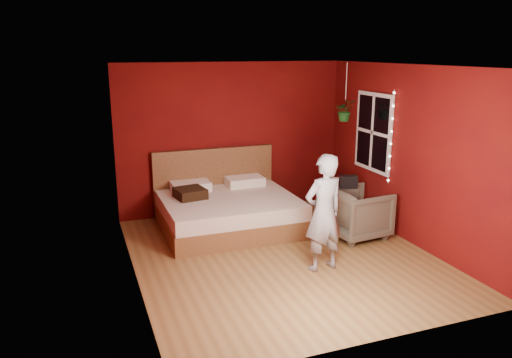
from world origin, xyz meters
The scene contains 10 objects.
floor centered at (0.00, 0.00, 0.00)m, with size 4.50×4.50×0.00m, color olive.
room_walls centered at (0.00, 0.00, 1.68)m, with size 4.04×4.54×2.62m.
window centered at (1.97, 0.90, 1.50)m, with size 0.05×0.97×1.27m.
fairy_lights centered at (1.94, 0.37, 1.50)m, with size 0.04×0.04×1.45m.
bed centered at (-0.37, 1.40, 0.30)m, with size 2.11×1.79×1.16m.
person centered at (0.33, -0.56, 0.77)m, with size 0.56×0.37×1.55m, color gray.
armchair centered at (1.37, 0.30, 0.38)m, with size 0.80×0.83×0.75m, color #585546.
handbag centered at (1.27, 0.44, 0.85)m, with size 0.27×0.13×0.19m, color black.
throw_pillow centered at (-0.95, 1.49, 0.61)m, with size 0.44×0.44×0.16m, color black.
hanging_plant centered at (1.58, 1.17, 1.84)m, with size 0.38×0.36×0.94m.
Camera 1 is at (-2.59, -5.94, 2.81)m, focal length 35.00 mm.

